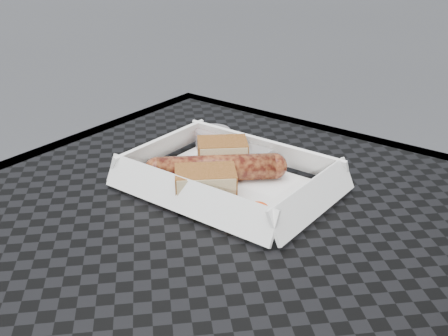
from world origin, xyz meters
name	(u,v)px	position (x,y,z in m)	size (l,w,h in m)	color
patio_table	(234,324)	(0.00, 0.00, 0.67)	(0.80, 0.80, 0.74)	black
food_tray	(229,186)	(-0.10, 0.13, 0.75)	(0.22, 0.15, 0.00)	white
bratwurst	(216,168)	(-0.12, 0.13, 0.77)	(0.14, 0.13, 0.03)	brown
bread_near	(222,155)	(-0.14, 0.16, 0.77)	(0.06, 0.05, 0.04)	brown
bread_far	(206,184)	(-0.10, 0.08, 0.77)	(0.07, 0.05, 0.04)	brown
veg_garnish	(246,211)	(-0.04, 0.08, 0.75)	(0.03, 0.03, 0.00)	#DB3B09
napkin	(235,172)	(-0.12, 0.17, 0.75)	(0.12, 0.12, 0.00)	white
condiment_cup_sauce	(213,139)	(-0.19, 0.21, 0.76)	(0.05, 0.05, 0.03)	#98190B
condiment_cup_empty	(254,158)	(-0.11, 0.19, 0.76)	(0.05, 0.05, 0.03)	silver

